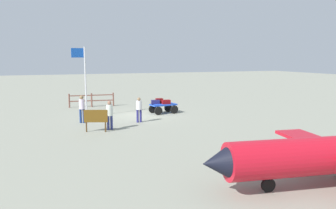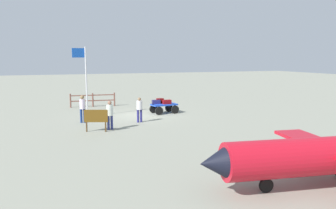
# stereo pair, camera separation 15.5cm
# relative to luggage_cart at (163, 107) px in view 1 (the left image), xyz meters

# --- Properties ---
(ground_plane) EXTENTS (120.00, 120.00, 0.00)m
(ground_plane) POSITION_rel_luggage_cart_xyz_m (1.97, 0.07, -0.47)
(ground_plane) COLOR gray
(luggage_cart) EXTENTS (2.00, 1.30, 0.69)m
(luggage_cart) POSITION_rel_luggage_cart_xyz_m (0.00, 0.00, 0.00)
(luggage_cart) COLOR blue
(luggage_cart) RESTS_ON ground
(suitcase_dark) EXTENTS (0.60, 0.35, 0.29)m
(suitcase_dark) POSITION_rel_luggage_cart_xyz_m (-0.20, 0.07, 0.36)
(suitcase_dark) COLOR maroon
(suitcase_dark) RESTS_ON luggage_cart
(suitcase_grey) EXTENTS (0.53, 0.36, 0.36)m
(suitcase_grey) POSITION_rel_luggage_cart_xyz_m (0.15, -0.42, 0.40)
(suitcase_grey) COLOR maroon
(suitcase_grey) RESTS_ON luggage_cart
(suitcase_tan) EXTENTS (0.62, 0.36, 0.29)m
(suitcase_tan) POSITION_rel_luggage_cart_xyz_m (0.53, -0.20, 0.36)
(suitcase_tan) COLOR #211F51
(suitcase_tan) RESTS_ON luggage_cart
(worker_lead) EXTENTS (0.44, 0.44, 1.64)m
(worker_lead) POSITION_rel_luggage_cart_xyz_m (4.74, 4.17, 0.50)
(worker_lead) COLOR navy
(worker_lead) RESTS_ON ground
(worker_trailing) EXTENTS (0.45, 0.45, 1.72)m
(worker_trailing) POSITION_rel_luggage_cart_xyz_m (5.94, 1.53, 0.54)
(worker_trailing) COLOR navy
(worker_trailing) RESTS_ON ground
(worker_supervisor) EXTENTS (0.36, 0.36, 1.57)m
(worker_supervisor) POSITION_rel_luggage_cart_xyz_m (2.59, 2.65, 0.45)
(worker_supervisor) COLOR navy
(worker_supervisor) RESTS_ON ground
(airplane_near) EXTENTS (8.33, 5.85, 2.82)m
(airplane_near) POSITION_rel_luggage_cart_xyz_m (-0.06, 14.97, 0.57)
(airplane_near) COLOR red
(airplane_near) RESTS_ON ground
(flagpole) EXTENTS (0.93, 0.20, 4.75)m
(flagpole) POSITION_rel_luggage_cart_xyz_m (5.52, -0.49, 2.39)
(flagpole) COLOR silver
(flagpole) RESTS_ON ground
(signboard) EXTENTS (1.24, 0.51, 1.22)m
(signboard) POSITION_rel_luggage_cart_xyz_m (5.56, 4.42, 0.34)
(signboard) COLOR #4C3319
(signboard) RESTS_ON ground
(wooden_fence) EXTENTS (3.64, 0.45, 1.13)m
(wooden_fence) POSITION_rel_luggage_cart_xyz_m (4.37, -5.12, 0.17)
(wooden_fence) COLOR brown
(wooden_fence) RESTS_ON ground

